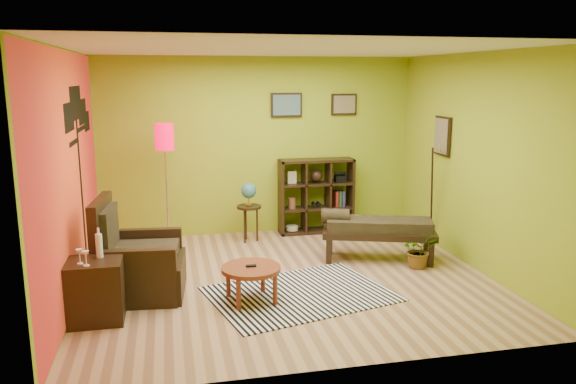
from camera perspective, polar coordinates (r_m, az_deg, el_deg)
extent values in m
plane|color=tan|center=(7.12, 0.04, -8.81)|extent=(5.00, 5.00, 0.00)
cube|color=#8BA51F|center=(8.95, -3.03, 4.64)|extent=(5.00, 0.04, 2.80)
cube|color=#8BA51F|center=(4.63, 5.97, -2.02)|extent=(5.00, 0.04, 2.80)
cube|color=#8BA51F|center=(6.70, -21.35, 1.49)|extent=(0.04, 4.50, 2.80)
cube|color=#8BA51F|center=(7.68, 18.61, 2.89)|extent=(0.04, 4.50, 2.80)
cube|color=white|center=(6.68, 0.05, 14.32)|extent=(5.00, 4.50, 0.04)
cube|color=#E3421C|center=(6.70, -21.18, 1.50)|extent=(0.01, 4.45, 2.75)
cube|color=black|center=(7.29, -20.19, -0.46)|extent=(0.01, 0.14, 2.10)
cube|color=black|center=(6.67, -21.36, 7.08)|extent=(0.01, 0.65, 0.32)
cube|color=black|center=(7.20, -20.76, 8.45)|extent=(0.01, 0.85, 0.40)
cube|color=black|center=(7.70, -20.16, 7.68)|extent=(0.01, 0.70, 0.32)
cube|color=black|center=(8.06, -19.76, 6.78)|extent=(0.01, 0.50, 0.26)
cube|color=black|center=(8.95, -0.16, 8.84)|extent=(0.50, 0.03, 0.38)
cube|color=slate|center=(8.92, -0.13, 8.83)|extent=(0.44, 0.01, 0.32)
cube|color=black|center=(9.19, 5.71, 8.85)|extent=(0.42, 0.03, 0.34)
cube|color=#897E56|center=(9.17, 5.76, 8.85)|extent=(0.36, 0.01, 0.28)
cube|color=black|center=(8.42, 15.42, 5.51)|extent=(0.03, 0.44, 0.56)
cube|color=#897E56|center=(8.41, 15.27, 5.51)|extent=(0.01, 0.38, 0.50)
cylinder|color=black|center=(8.50, 14.39, -0.33)|extent=(0.23, 0.34, 1.46)
cone|color=silver|center=(8.25, 15.11, 4.50)|extent=(0.08, 0.09, 0.16)
cube|color=white|center=(6.64, 1.26, -10.30)|extent=(2.32, 1.91, 0.01)
cylinder|color=maroon|center=(6.33, -3.78, -7.78)|extent=(0.67, 0.67, 0.05)
cylinder|color=maroon|center=(6.65, -2.57, -8.67)|extent=(0.05, 0.05, 0.36)
cylinder|color=maroon|center=(6.54, -6.09, -9.10)|extent=(0.05, 0.05, 0.36)
cylinder|color=maroon|center=(6.28, -1.32, -9.91)|extent=(0.05, 0.05, 0.36)
cylinder|color=maroon|center=(6.16, -5.04, -10.40)|extent=(0.05, 0.05, 0.36)
cube|color=black|center=(6.32, -3.78, -7.49)|extent=(0.11, 0.05, 0.02)
cube|color=black|center=(6.80, -14.44, -8.34)|extent=(1.00, 0.98, 0.42)
cube|color=black|center=(6.76, -18.30, -5.41)|extent=(0.19, 0.90, 1.15)
cube|color=black|center=(6.36, -15.00, -8.58)|extent=(0.84, 0.18, 0.67)
cube|color=black|center=(7.16, -14.05, -6.23)|extent=(0.84, 0.18, 0.67)
cube|color=#E8CC76|center=(6.70, -14.30, -6.07)|extent=(0.80, 0.78, 0.15)
cube|color=#E8CC76|center=(6.69, -17.71, -3.70)|extent=(0.16, 0.67, 0.52)
cube|color=black|center=(6.20, -18.93, -9.46)|extent=(0.55, 0.50, 0.65)
cylinder|color=white|center=(6.14, -18.64, -5.20)|extent=(0.07, 0.07, 0.25)
cylinder|color=white|center=(6.10, -18.73, -3.80)|extent=(0.02, 0.02, 0.07)
cylinder|color=white|center=(6.03, -20.36, -6.83)|extent=(0.06, 0.06, 0.01)
cylinder|color=white|center=(6.01, -20.39, -6.37)|extent=(0.01, 0.01, 0.09)
cone|color=white|center=(5.99, -20.44, -5.74)|extent=(0.07, 0.07, 0.06)
cylinder|color=white|center=(5.94, -19.79, -7.05)|extent=(0.06, 0.06, 0.01)
cylinder|color=white|center=(5.93, -19.82, -6.59)|extent=(0.01, 0.01, 0.09)
cone|color=white|center=(5.91, -19.87, -5.94)|extent=(0.07, 0.07, 0.06)
cylinder|color=silver|center=(8.46, -11.97, -5.61)|extent=(0.28, 0.28, 0.03)
cylinder|color=silver|center=(8.25, -12.21, -0.04)|extent=(0.03, 0.03, 1.71)
cylinder|color=red|center=(8.13, -12.45, 5.49)|extent=(0.27, 0.27, 0.37)
cylinder|color=black|center=(8.57, -3.99, -1.52)|extent=(0.37, 0.37, 0.04)
cylinder|color=black|center=(8.63, -3.16, -3.33)|extent=(0.03, 0.03, 0.52)
cylinder|color=black|center=(8.74, -4.31, -3.15)|extent=(0.03, 0.03, 0.52)
cylinder|color=black|center=(8.54, -4.43, -3.51)|extent=(0.03, 0.03, 0.52)
cylinder|color=gold|center=(8.56, -3.99, -1.27)|extent=(0.09, 0.09, 0.02)
cylinder|color=gold|center=(8.55, -4.00, -0.91)|extent=(0.01, 0.01, 0.09)
sphere|color=#2558A1|center=(8.52, -4.01, 0.13)|extent=(0.23, 0.23, 0.23)
cube|color=black|center=(8.93, -0.72, -0.57)|extent=(0.04, 0.35, 1.20)
cube|color=black|center=(9.22, 6.36, -0.24)|extent=(0.04, 0.35, 1.20)
cube|color=black|center=(9.20, 2.84, -3.94)|extent=(1.20, 0.35, 0.04)
cube|color=black|center=(8.96, 2.92, 3.23)|extent=(1.20, 0.35, 0.04)
cube|color=black|center=(9.01, 1.65, -0.46)|extent=(0.03, 0.33, 1.12)
cube|color=black|center=(9.11, 4.09, -0.35)|extent=(0.03, 0.33, 1.12)
cube|color=black|center=(9.10, 2.87, -1.64)|extent=(1.12, 0.33, 0.03)
cube|color=black|center=(9.02, 2.89, 0.84)|extent=(1.12, 0.33, 0.03)
cylinder|color=#BBB28A|center=(9.09, 0.41, -3.66)|extent=(0.20, 0.20, 0.07)
sphere|color=black|center=(9.00, 2.90, 1.65)|extent=(0.20, 0.20, 0.20)
cube|color=black|center=(9.12, 5.33, 1.37)|extent=(0.18, 0.15, 0.10)
cylinder|color=black|center=(9.08, 2.63, -1.22)|extent=(0.06, 0.12, 0.06)
cylinder|color=black|center=(9.10, 3.11, -1.19)|extent=(0.06, 0.12, 0.06)
ellipsoid|color=#384C26|center=(9.28, 5.24, -3.31)|extent=(0.18, 0.18, 0.09)
cylinder|color=brown|center=(8.99, 0.41, -1.14)|extent=(0.12, 0.12, 0.18)
cube|color=#BBB28A|center=(8.90, 0.41, 1.50)|extent=(0.14, 0.03, 0.20)
cube|color=maroon|center=(9.16, 4.87, -0.68)|extent=(0.04, 0.18, 0.26)
cube|color=#1E4C1E|center=(9.18, 5.20, -0.66)|extent=(0.04, 0.18, 0.26)
cube|color=navy|center=(9.19, 5.53, -0.65)|extent=(0.04, 0.18, 0.26)
cube|color=black|center=(7.82, 9.23, -4.15)|extent=(1.62, 0.99, 0.09)
cube|color=#E8CC76|center=(7.78, 9.26, -3.29)|extent=(1.50, 0.90, 0.15)
cylinder|color=#E8CC76|center=(7.74, 4.84, -2.43)|extent=(0.42, 0.31, 0.20)
cube|color=black|center=(8.15, 13.87, -5.23)|extent=(0.10, 0.10, 0.34)
cube|color=black|center=(8.07, 4.28, -5.09)|extent=(0.10, 0.10, 0.34)
cube|color=black|center=(7.74, 14.30, -6.17)|extent=(0.10, 0.10, 0.34)
cube|color=black|center=(7.65, 4.18, -6.02)|extent=(0.10, 0.10, 0.34)
imported|color=#26661E|center=(7.66, 13.16, -6.09)|extent=(0.49, 0.54, 0.39)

